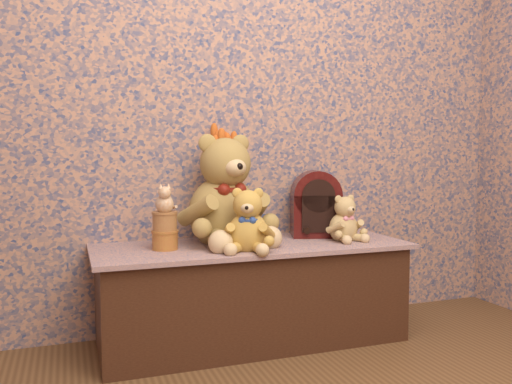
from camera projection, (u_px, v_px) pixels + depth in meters
display_shelf at (252, 293)px, 2.42m from camera, size 1.42×0.53×0.45m
teddy_large at (223, 185)px, 2.42m from camera, size 0.50×0.57×0.53m
teddy_medium at (248, 217)px, 2.24m from camera, size 0.31×0.33×0.29m
teddy_small at (344, 216)px, 2.49m from camera, size 0.21×0.24×0.23m
cathedral_radio at (316, 204)px, 2.61m from camera, size 0.28×0.23×0.32m
ceramic_vase at (223, 219)px, 2.55m from camera, size 0.13×0.13×0.18m
dried_stalks at (222, 153)px, 2.53m from camera, size 0.26×0.26×0.45m
biscuit_tin_lower at (165, 240)px, 2.26m from camera, size 0.11×0.11×0.08m
biscuit_tin_upper at (165, 222)px, 2.25m from camera, size 0.11×0.11×0.08m
cat_figurine at (164, 198)px, 2.25m from camera, size 0.10×0.11×0.13m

